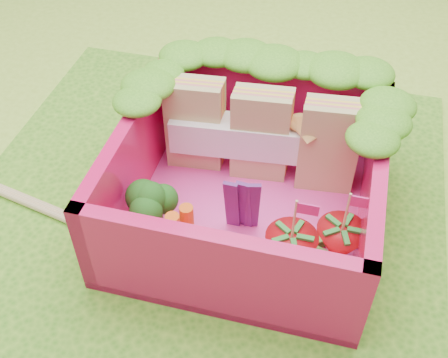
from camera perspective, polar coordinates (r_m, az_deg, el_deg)
ground at (r=3.17m, az=-1.89°, el=-2.32°), size 14.00×14.00×0.00m
placemat at (r=3.16m, az=-1.90°, el=-2.13°), size 2.60×2.60×0.03m
bento_floor at (r=3.04m, az=2.32°, el=-3.44°), size 1.30×1.30×0.05m
bento_box at (r=2.86m, az=2.46°, el=-0.09°), size 1.30×1.30×0.55m
lettuce_ruffle at (r=2.99m, az=4.59°, el=10.36°), size 1.43×0.77×0.11m
sandwich_stack at (r=3.05m, az=3.90°, el=4.46°), size 1.06×0.26×0.55m
broccoli at (r=2.82m, az=-7.56°, el=-2.68°), size 0.31×0.31×0.25m
carrot_sticks at (r=2.75m, az=-4.47°, el=-5.22°), size 0.11×0.17×0.28m
purple_wedges at (r=2.78m, az=1.94°, el=-2.67°), size 0.17×0.05×0.38m
strawberry_left at (r=2.68m, az=6.72°, el=-7.43°), size 0.25×0.25×0.49m
strawberry_right at (r=2.75m, az=11.61°, el=-6.56°), size 0.24×0.24×0.48m
snap_peas at (r=2.83m, az=9.19°, el=-7.40°), size 0.62×0.52×0.05m
chopsticks at (r=3.36m, az=-21.03°, el=-1.35°), size 2.36×0.54×0.04m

